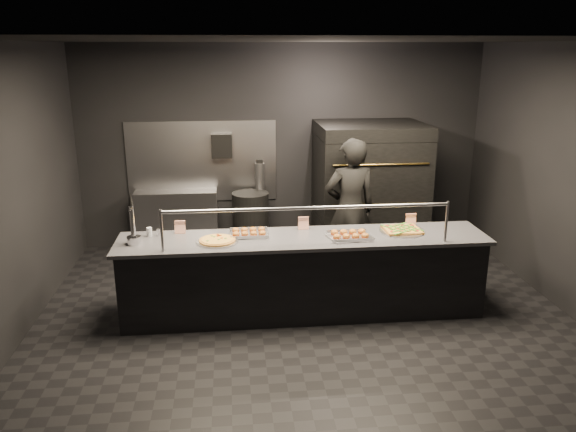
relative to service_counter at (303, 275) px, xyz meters
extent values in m
plane|color=black|center=(0.00, 0.00, -0.46)|extent=(6.00, 6.00, 0.00)
plane|color=black|center=(0.00, 0.00, 2.54)|extent=(6.00, 6.00, 0.00)
cube|color=black|center=(0.00, 2.50, 1.04)|extent=(6.00, 0.04, 3.00)
cube|color=black|center=(0.00, -2.50, 1.04)|extent=(6.00, 0.04, 3.00)
cube|color=black|center=(-3.00, 0.00, 1.04)|extent=(0.04, 5.00, 3.00)
cube|color=black|center=(3.00, 0.00, 1.04)|extent=(0.04, 5.00, 3.00)
cube|color=#99999E|center=(-1.20, 2.48, 0.84)|extent=(2.20, 0.02, 1.20)
cube|color=black|center=(0.00, 0.00, -0.02)|extent=(4.00, 0.70, 0.88)
cube|color=#35353A|center=(0.00, 0.00, 0.44)|extent=(4.10, 0.78, 0.04)
cylinder|color=#99999E|center=(-1.50, -0.30, 0.68)|extent=(0.03, 0.03, 0.45)
cylinder|color=#99999E|center=(1.50, -0.30, 0.68)|extent=(0.03, 0.03, 0.45)
cylinder|color=#99999E|center=(0.00, -0.30, 0.88)|extent=(3.00, 0.04, 0.04)
cube|color=black|center=(1.20, 1.90, -0.16)|extent=(1.50, 1.15, 0.60)
cube|color=black|center=(1.20, 1.90, 0.44)|extent=(1.50, 1.20, 0.55)
cube|color=black|center=(1.20, 1.90, 0.99)|extent=(1.50, 1.20, 0.55)
cube|color=black|center=(1.20, 1.90, 1.36)|extent=(1.50, 1.20, 0.18)
cylinder|color=gold|center=(1.20, 1.28, 0.44)|extent=(1.30, 0.02, 0.02)
cylinder|color=gold|center=(1.20, 1.28, 0.99)|extent=(1.30, 0.02, 0.02)
cube|color=#99999E|center=(-1.60, 2.32, -0.01)|extent=(1.20, 0.35, 0.90)
cube|color=black|center=(-0.90, 2.39, 1.09)|extent=(0.30, 0.20, 0.35)
cylinder|color=#B2B2B7|center=(-0.35, 2.40, 0.59)|extent=(0.14, 0.14, 0.45)
cube|color=black|center=(-0.35, 2.40, 0.84)|extent=(0.10, 0.06, 0.06)
cylinder|color=silver|center=(-1.83, -0.04, 0.50)|extent=(0.15, 0.15, 0.09)
cylinder|color=silver|center=(-1.83, -0.04, 0.69)|extent=(0.05, 0.05, 0.38)
cylinder|color=silver|center=(-1.83, -0.12, 0.86)|extent=(0.02, 0.11, 0.02)
cone|color=black|center=(-1.83, -0.04, 0.96)|extent=(0.05, 0.05, 0.15)
cylinder|color=silver|center=(-0.95, -0.06, 0.46)|extent=(0.45, 0.45, 0.01)
cylinder|color=#B37D39|center=(-0.95, -0.06, 0.47)|extent=(0.39, 0.39, 0.02)
cylinder|color=gold|center=(-0.95, -0.06, 0.49)|extent=(0.34, 0.34, 0.01)
cube|color=silver|center=(-0.60, 0.14, 0.47)|extent=(0.45, 0.35, 0.02)
ellipsoid|color=#C6682A|center=(-0.75, 0.07, 0.50)|extent=(0.08, 0.08, 0.05)
ellipsoid|color=#C6682A|center=(-0.75, 0.21, 0.50)|extent=(0.08, 0.08, 0.05)
ellipsoid|color=#C6682A|center=(-0.65, 0.07, 0.50)|extent=(0.08, 0.08, 0.05)
ellipsoid|color=#C6682A|center=(-0.65, 0.21, 0.50)|extent=(0.08, 0.08, 0.05)
ellipsoid|color=#C6682A|center=(-0.55, 0.07, 0.50)|extent=(0.08, 0.08, 0.05)
ellipsoid|color=#C6682A|center=(-0.55, 0.21, 0.50)|extent=(0.08, 0.08, 0.05)
ellipsoid|color=#C6682A|center=(-0.46, 0.07, 0.50)|extent=(0.08, 0.08, 0.05)
ellipsoid|color=#C6682A|center=(-0.46, 0.21, 0.50)|extent=(0.08, 0.08, 0.05)
cube|color=silver|center=(0.50, -0.07, 0.47)|extent=(0.52, 0.43, 0.02)
ellipsoid|color=#C6682A|center=(0.34, -0.14, 0.50)|extent=(0.08, 0.08, 0.05)
ellipsoid|color=#C6682A|center=(0.34, 0.01, 0.50)|extent=(0.08, 0.08, 0.05)
ellipsoid|color=#C6682A|center=(0.45, -0.14, 0.50)|extent=(0.08, 0.08, 0.05)
ellipsoid|color=#C6682A|center=(0.45, 0.01, 0.50)|extent=(0.08, 0.08, 0.05)
ellipsoid|color=#C6682A|center=(0.55, -0.14, 0.50)|extent=(0.08, 0.08, 0.05)
ellipsoid|color=#C6682A|center=(0.55, 0.01, 0.50)|extent=(0.08, 0.08, 0.05)
ellipsoid|color=#C6682A|center=(0.66, -0.14, 0.50)|extent=(0.08, 0.08, 0.05)
ellipsoid|color=#C6682A|center=(0.66, 0.01, 0.50)|extent=(0.08, 0.08, 0.05)
cylinder|color=silver|center=(1.14, 0.08, 0.46)|extent=(0.51, 0.51, 0.01)
cube|color=#B37D39|center=(1.14, 0.08, 0.48)|extent=(0.41, 0.37, 0.02)
cube|color=gold|center=(1.14, 0.08, 0.49)|extent=(0.39, 0.35, 0.01)
cube|color=#43962C|center=(1.14, 0.08, 0.50)|extent=(0.37, 0.33, 0.01)
cylinder|color=silver|center=(-1.70, 0.21, 0.51)|extent=(0.06, 0.06, 0.10)
cylinder|color=silver|center=(-1.60, 0.21, 0.50)|extent=(0.04, 0.04, 0.08)
cube|color=white|center=(-1.37, 0.28, 0.53)|extent=(0.12, 0.04, 0.15)
cube|color=white|center=(0.03, 0.28, 0.53)|extent=(0.12, 0.04, 0.15)
cube|color=white|center=(1.30, 0.28, 0.53)|extent=(0.12, 0.04, 0.15)
cylinder|color=black|center=(-0.51, 2.12, -0.02)|extent=(0.54, 0.54, 0.89)
imported|color=black|center=(0.73, 1.00, 0.46)|extent=(0.72, 0.51, 1.85)
camera|label=1|loc=(-0.79, -5.82, 2.47)|focal=35.00mm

